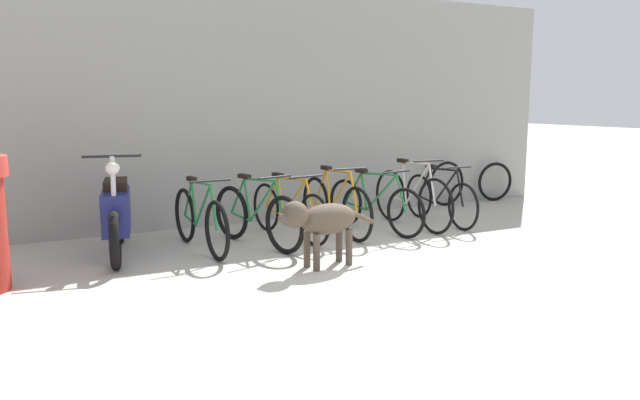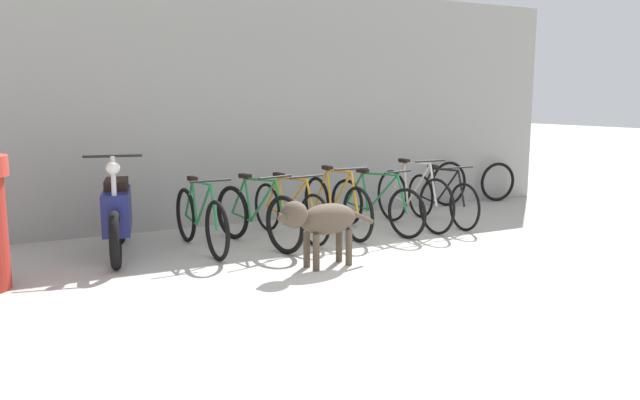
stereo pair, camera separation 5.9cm
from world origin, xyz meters
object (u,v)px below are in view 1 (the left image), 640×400
(bicycle_0, at_px, (200,220))
(bicycle_2, at_px, (289,211))
(spare_tire_left, at_px, (446,184))
(bicycle_5, at_px, (412,199))
(stray_dog, at_px, (321,220))
(bicycle_4, at_px, (374,205))
(spare_tire_right, at_px, (495,182))
(bicycle_1, at_px, (257,217))
(bicycle_3, at_px, (335,206))
(bicycle_6, at_px, (440,199))
(motorcycle, at_px, (117,214))

(bicycle_0, distance_m, bicycle_2, 1.17)
(spare_tire_left, bearing_deg, bicycle_2, -162.91)
(bicycle_0, relative_size, bicycle_5, 0.98)
(bicycle_0, height_order, stray_dog, bicycle_0)
(bicycle_4, bearing_deg, spare_tire_right, 97.76)
(stray_dog, bearing_deg, bicycle_2, -108.07)
(bicycle_1, relative_size, spare_tire_left, 2.27)
(bicycle_3, distance_m, spare_tire_left, 2.82)
(bicycle_1, bearing_deg, bicycle_6, 76.63)
(bicycle_5, xyz_separation_m, bicycle_6, (0.48, 0.02, -0.04))
(bicycle_0, bearing_deg, bicycle_5, 86.50)
(bicycle_6, relative_size, stray_dog, 1.40)
(bicycle_2, bearing_deg, bicycle_1, -75.11)
(bicycle_3, bearing_deg, bicycle_4, 79.37)
(motorcycle, distance_m, spare_tire_right, 6.37)
(spare_tire_left, xyz_separation_m, spare_tire_right, (1.04, 0.01, -0.03))
(bicycle_3, height_order, spare_tire_right, bicycle_3)
(bicycle_1, relative_size, stray_dog, 1.39)
(bicycle_1, height_order, motorcycle, motorcycle)
(bicycle_1, relative_size, spare_tire_right, 2.50)
(bicycle_5, bearing_deg, bicycle_0, -90.73)
(bicycle_4, bearing_deg, spare_tire_left, 106.19)
(bicycle_3, relative_size, stray_dog, 1.46)
(bicycle_4, distance_m, spare_tire_right, 3.33)
(bicycle_4, distance_m, motorcycle, 3.18)
(bicycle_0, bearing_deg, bicycle_4, 86.49)
(bicycle_0, distance_m, stray_dog, 1.54)
(bicycle_0, height_order, bicycle_5, bicycle_5)
(bicycle_0, xyz_separation_m, stray_dog, (0.89, -1.25, 0.14))
(bicycle_2, xyz_separation_m, bicycle_3, (0.62, -0.06, 0.02))
(bicycle_4, relative_size, spare_tire_right, 2.59)
(stray_dog, distance_m, spare_tire_right, 5.14)
(bicycle_0, distance_m, bicycle_3, 1.78)
(bicycle_1, distance_m, motorcycle, 1.55)
(bicycle_2, relative_size, bicycle_4, 1.01)
(bicycle_1, distance_m, bicycle_5, 2.25)
(bicycle_6, bearing_deg, bicycle_2, -91.10)
(stray_dog, bearing_deg, spare_tire_left, -152.74)
(bicycle_1, relative_size, motorcycle, 0.91)
(bicycle_3, relative_size, spare_tire_right, 2.62)
(bicycle_6, distance_m, stray_dog, 2.80)
(bicycle_3, bearing_deg, stray_dog, -35.45)
(spare_tire_right, bearing_deg, bicycle_4, -159.80)
(bicycle_1, relative_size, bicycle_6, 0.99)
(bicycle_4, xyz_separation_m, stray_dog, (-1.42, -1.25, 0.15))
(bicycle_6, bearing_deg, bicycle_1, -85.94)
(bicycle_2, relative_size, bicycle_3, 0.99)
(bicycle_0, height_order, spare_tire_right, bicycle_0)
(bicycle_5, distance_m, bicycle_6, 0.48)
(bicycle_6, xyz_separation_m, spare_tire_right, (2.05, 1.13, -0.02))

